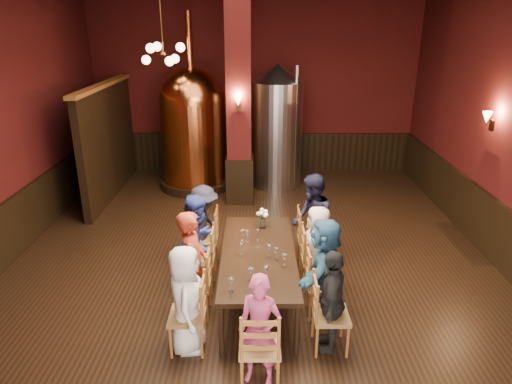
{
  "coord_description": "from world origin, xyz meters",
  "views": [
    {
      "loc": [
        0.1,
        -6.54,
        3.72
      ],
      "look_at": [
        0.06,
        0.2,
        1.18
      ],
      "focal_mm": 32.0,
      "sensor_mm": 36.0,
      "label": 1
    }
  ],
  "objects_px": {
    "person_1": "(193,265)",
    "person_2": "(199,243)",
    "steel_vessel": "(277,127)",
    "dining_table": "(258,257)",
    "copper_kettle": "(193,127)",
    "rose_vase": "(263,216)",
    "person_0": "(186,300)"
  },
  "relations": [
    {
      "from": "person_2",
      "to": "copper_kettle",
      "type": "height_order",
      "value": "copper_kettle"
    },
    {
      "from": "dining_table",
      "to": "person_1",
      "type": "xyz_separation_m",
      "value": [
        -0.85,
        -0.34,
        0.06
      ]
    },
    {
      "from": "dining_table",
      "to": "person_0",
      "type": "height_order",
      "value": "person_0"
    },
    {
      "from": "rose_vase",
      "to": "person_0",
      "type": "bearing_deg",
      "value": -116.54
    },
    {
      "from": "person_2",
      "to": "steel_vessel",
      "type": "distance_m",
      "value": 4.77
    },
    {
      "from": "dining_table",
      "to": "copper_kettle",
      "type": "bearing_deg",
      "value": 106.84
    },
    {
      "from": "copper_kettle",
      "to": "rose_vase",
      "type": "distance_m",
      "value": 4.25
    },
    {
      "from": "person_1",
      "to": "steel_vessel",
      "type": "distance_m",
      "value": 5.39
    },
    {
      "from": "person_1",
      "to": "steel_vessel",
      "type": "xyz_separation_m",
      "value": [
        1.27,
        5.2,
        0.66
      ]
    },
    {
      "from": "person_1",
      "to": "copper_kettle",
      "type": "relative_size",
      "value": 0.38
    },
    {
      "from": "person_2",
      "to": "steel_vessel",
      "type": "bearing_deg",
      "value": 4.39
    },
    {
      "from": "dining_table",
      "to": "person_0",
      "type": "distance_m",
      "value": 1.31
    },
    {
      "from": "person_1",
      "to": "person_2",
      "type": "bearing_deg",
      "value": -2.75
    },
    {
      "from": "dining_table",
      "to": "steel_vessel",
      "type": "relative_size",
      "value": 0.85
    },
    {
      "from": "person_2",
      "to": "rose_vase",
      "type": "distance_m",
      "value": 1.06
    },
    {
      "from": "person_1",
      "to": "person_2",
      "type": "distance_m",
      "value": 0.66
    },
    {
      "from": "person_1",
      "to": "copper_kettle",
      "type": "bearing_deg",
      "value": 3.84
    },
    {
      "from": "person_2",
      "to": "copper_kettle",
      "type": "relative_size",
      "value": 0.37
    },
    {
      "from": "person_1",
      "to": "steel_vessel",
      "type": "bearing_deg",
      "value": -17.15
    },
    {
      "from": "person_0",
      "to": "person_2",
      "type": "height_order",
      "value": "person_2"
    },
    {
      "from": "dining_table",
      "to": "person_2",
      "type": "bearing_deg",
      "value": 158.78
    },
    {
      "from": "copper_kettle",
      "to": "steel_vessel",
      "type": "distance_m",
      "value": 1.92
    },
    {
      "from": "person_0",
      "to": "rose_vase",
      "type": "bearing_deg",
      "value": -31.67
    },
    {
      "from": "steel_vessel",
      "to": "rose_vase",
      "type": "bearing_deg",
      "value": -95.09
    },
    {
      "from": "person_2",
      "to": "steel_vessel",
      "type": "relative_size",
      "value": 0.52
    },
    {
      "from": "person_0",
      "to": "person_2",
      "type": "xyz_separation_m",
      "value": [
        -0.02,
        1.33,
        0.06
      ]
    },
    {
      "from": "person_0",
      "to": "rose_vase",
      "type": "relative_size",
      "value": 4.34
    },
    {
      "from": "copper_kettle",
      "to": "rose_vase",
      "type": "height_order",
      "value": "copper_kettle"
    },
    {
      "from": "person_1",
      "to": "copper_kettle",
      "type": "xyz_separation_m",
      "value": [
        -0.64,
        5.07,
        0.68
      ]
    },
    {
      "from": "person_2",
      "to": "person_1",
      "type": "bearing_deg",
      "value": -159.22
    },
    {
      "from": "person_0",
      "to": "steel_vessel",
      "type": "bearing_deg",
      "value": -17.28
    },
    {
      "from": "person_1",
      "to": "person_0",
      "type": "bearing_deg",
      "value": 177.25
    }
  ]
}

